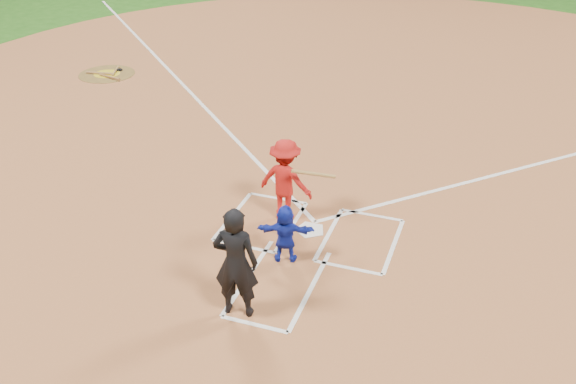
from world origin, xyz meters
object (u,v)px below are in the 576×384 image
(batter_at_plate, at_px, (285,180))
(catcher, at_px, (285,234))
(home_plate, at_px, (310,230))
(on_deck_circle, at_px, (107,74))
(umpire, at_px, (236,263))

(batter_at_plate, bearing_deg, catcher, -70.45)
(home_plate, bearing_deg, on_deck_circle, -36.25)
(catcher, bearing_deg, umpire, 66.65)
(umpire, bearing_deg, on_deck_circle, -56.05)
(catcher, xyz_separation_m, batter_at_plate, (-0.47, 1.32, 0.28))
(home_plate, height_order, batter_at_plate, batter_at_plate)
(catcher, distance_m, umpire, 1.63)
(catcher, bearing_deg, batter_at_plate, -85.56)
(home_plate, xyz_separation_m, on_deck_circle, (-8.59, 6.30, -0.00))
(home_plate, bearing_deg, umpire, 82.30)
(home_plate, xyz_separation_m, umpire, (-0.35, -2.60, 0.93))
(on_deck_circle, distance_m, umpire, 12.16)
(on_deck_circle, bearing_deg, home_plate, -36.25)
(home_plate, height_order, on_deck_circle, home_plate)
(home_plate, xyz_separation_m, batter_at_plate, (-0.59, 0.28, 0.81))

